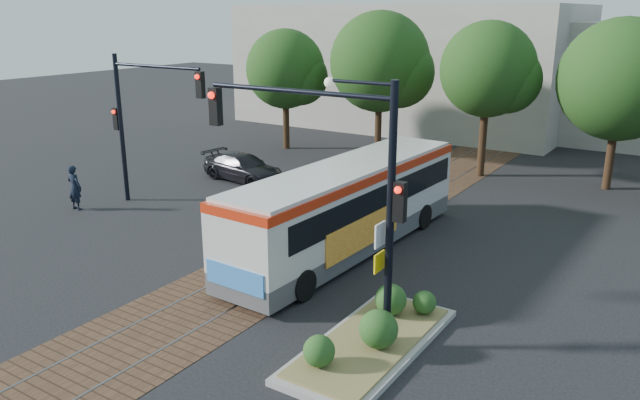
{
  "coord_description": "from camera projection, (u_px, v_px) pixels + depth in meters",
  "views": [
    {
      "loc": [
        10.91,
        -12.55,
        7.56
      ],
      "look_at": [
        0.15,
        3.96,
        1.6
      ],
      "focal_mm": 35.0,
      "sensor_mm": 36.0,
      "label": 1
    }
  ],
  "objects": [
    {
      "name": "signal_pole_main",
      "position": [
        342.0,
        169.0,
        14.08
      ],
      "size": [
        5.49,
        0.46,
        6.0
      ],
      "color": "black",
      "rests_on": "ground"
    },
    {
      "name": "officer",
      "position": [
        75.0,
        188.0,
        24.63
      ],
      "size": [
        0.68,
        0.47,
        1.8
      ],
      "primitive_type": "imported",
      "rotation": [
        0.0,
        0.0,
        3.2
      ],
      "color": "black",
      "rests_on": "ground"
    },
    {
      "name": "tree_row",
      "position": [
        484.0,
        72.0,
        29.09
      ],
      "size": [
        26.4,
        5.6,
        7.67
      ],
      "color": "#382314",
      "rests_on": "ground"
    },
    {
      "name": "warehouses",
      "position": [
        521.0,
        72.0,
        40.18
      ],
      "size": [
        40.0,
        13.0,
        8.0
      ],
      "color": "#ADA899",
      "rests_on": "ground"
    },
    {
      "name": "parked_car",
      "position": [
        243.0,
        167.0,
        28.98
      ],
      "size": [
        4.47,
        2.23,
        1.25
      ],
      "primitive_type": "imported",
      "rotation": [
        0.0,
        0.0,
        1.46
      ],
      "color": "black",
      "rests_on": "ground"
    },
    {
      "name": "city_bus",
      "position": [
        349.0,
        203.0,
        20.2
      ],
      "size": [
        2.71,
        10.89,
        2.89
      ],
      "rotation": [
        0.0,
        0.0,
        -0.04
      ],
      "color": "#48484B",
      "rests_on": "ground"
    },
    {
      "name": "trackbed",
      "position": [
        317.0,
        244.0,
        21.16
      ],
      "size": [
        3.6,
        40.0,
        0.02
      ],
      "color": "#513725",
      "rests_on": "ground"
    },
    {
      "name": "signal_pole_left",
      "position": [
        139.0,
        110.0,
        24.41
      ],
      "size": [
        4.99,
        0.34,
        6.0
      ],
      "color": "black",
      "rests_on": "ground"
    },
    {
      "name": "ground",
      "position": [
        241.0,
        286.0,
        17.95
      ],
      "size": [
        120.0,
        120.0,
        0.0
      ],
      "primitive_type": "plane",
      "color": "black",
      "rests_on": "ground"
    },
    {
      "name": "traffic_island",
      "position": [
        374.0,
        333.0,
        14.62
      ],
      "size": [
        2.2,
        5.2,
        1.13
      ],
      "color": "gray",
      "rests_on": "ground"
    }
  ]
}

